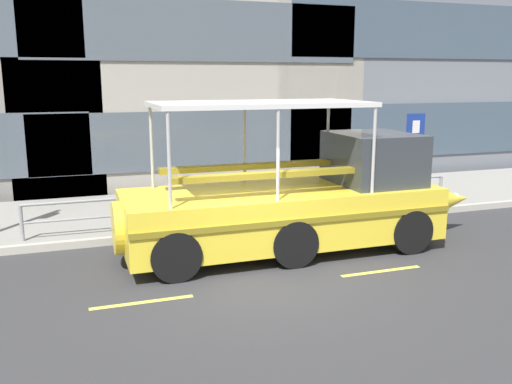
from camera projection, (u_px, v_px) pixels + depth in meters
ground_plane at (260, 275)px, 10.88m from camera, size 120.00×120.00×0.00m
sidewalk at (196, 209)px, 16.04m from camera, size 32.00×4.80×0.18m
curb_edge at (219, 231)px, 13.73m from camera, size 32.00×0.18×0.18m
lane_centreline at (271, 286)px, 10.34m from camera, size 25.80×0.12×0.01m
curb_guardrail at (258, 198)px, 14.28m from camera, size 11.52×0.09×0.87m
parking_sign at (414, 143)px, 15.91m from camera, size 0.60×0.12×2.67m
duck_tour_boat at (304, 202)px, 12.42m from camera, size 8.80×2.54×3.36m
pedestrian_near_bow at (364, 171)px, 16.34m from camera, size 0.45×0.21×1.56m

